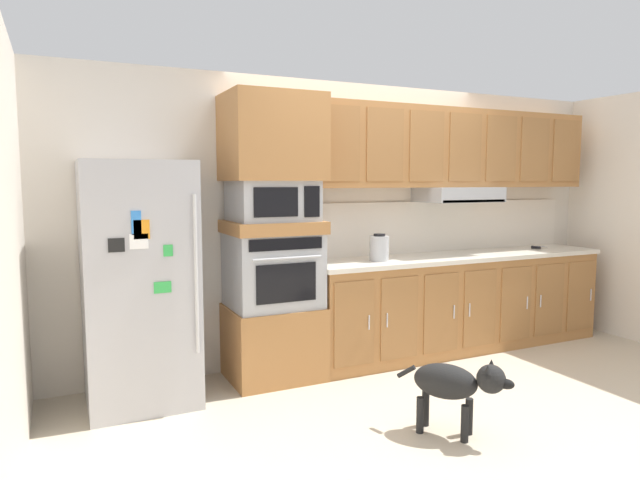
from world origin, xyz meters
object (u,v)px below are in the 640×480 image
object	(u,v)px
refrigerator	(139,284)
screwdriver	(536,247)
built_in_oven	(273,270)
microwave	(272,201)
dog	(455,383)
electric_kettle	(379,248)

from	to	relation	value
refrigerator	screwdriver	size ratio (longest dim) A/B	12.11
built_in_oven	microwave	bearing A→B (deg)	-0.77
built_in_oven	microwave	xyz separation A→B (m)	(0.00, -0.00, 0.56)
refrigerator	dog	xyz separation A→B (m)	(1.72, -1.42, -0.54)
refrigerator	microwave	distance (m)	1.21
built_in_oven	microwave	distance (m)	0.56
built_in_oven	refrigerator	bearing A→B (deg)	-176.33
built_in_oven	dog	world-z (taller)	built_in_oven
refrigerator	dog	distance (m)	2.29
built_in_oven	screwdriver	size ratio (longest dim) A/B	4.82
microwave	screwdriver	distance (m)	2.97
microwave	dog	xyz separation A→B (m)	(0.66, -1.49, -1.12)
built_in_oven	electric_kettle	size ratio (longest dim) A/B	2.92
microwave	built_in_oven	bearing A→B (deg)	179.23
built_in_oven	screwdriver	bearing A→B (deg)	0.41
refrigerator	electric_kettle	size ratio (longest dim) A/B	7.33
built_in_oven	screwdriver	xyz separation A→B (m)	(2.92, 0.02, 0.03)
refrigerator	dog	bearing A→B (deg)	-39.68
built_in_oven	dog	distance (m)	1.72
refrigerator	built_in_oven	xyz separation A→B (m)	(1.05, 0.07, 0.02)
electric_kettle	screwdriver	bearing A→B (deg)	2.00
built_in_oven	microwave	size ratio (longest dim) A/B	1.09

